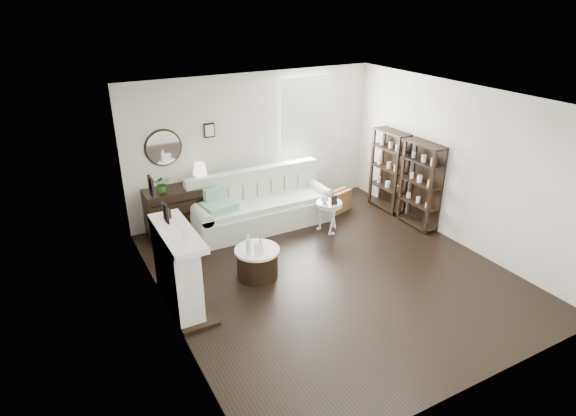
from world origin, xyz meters
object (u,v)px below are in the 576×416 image
pedestal_table (329,205)px  sofa (260,208)px  drum_table (257,263)px  dresser (183,210)px

pedestal_table → sofa: bearing=138.7°
sofa → drum_table: (-0.83, -1.63, -0.10)m
sofa → drum_table: 1.83m
drum_table → pedestal_table: (1.79, 0.78, 0.28)m
dresser → drum_table: 2.09m
sofa → dresser: size_ratio=2.03×
sofa → drum_table: size_ratio=3.83×
pedestal_table → dresser: bearing=152.0°
sofa → dresser: sofa is taller
dresser → pedestal_table: bearing=-28.0°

